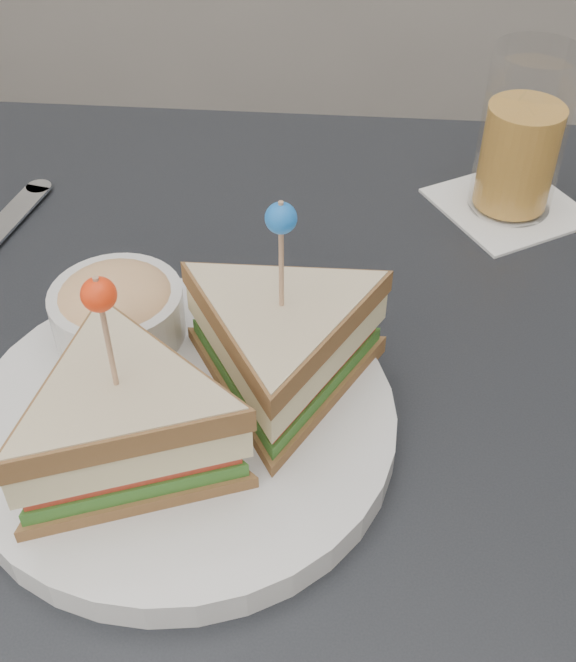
{
  "coord_description": "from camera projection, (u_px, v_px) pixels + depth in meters",
  "views": [
    {
      "loc": [
        0.04,
        -0.38,
        1.16
      ],
      "look_at": [
        0.01,
        0.01,
        0.8
      ],
      "focal_mm": 45.0,
      "sensor_mm": 36.0,
      "label": 1
    }
  ],
  "objects": [
    {
      "name": "table",
      "position": [
        273.0,
        466.0,
        0.61
      ],
      "size": [
        0.8,
        0.8,
        0.75
      ],
      "color": "black",
      "rests_on": "ground"
    },
    {
      "name": "drink_set",
      "position": [
        521.0,
        143.0,
        0.68
      ],
      "size": [
        0.15,
        0.15,
        0.14
      ],
      "rotation": [
        0.0,
        0.0,
        0.54
      ],
      "color": "white",
      "rests_on": "table"
    },
    {
      "name": "plate_meal",
      "position": [
        191.0,
        384.0,
        0.51
      ],
      "size": [
        0.32,
        0.31,
        0.16
      ],
      "rotation": [
        0.0,
        0.0,
        -0.16
      ],
      "color": "silver",
      "rests_on": "table"
    }
  ]
}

